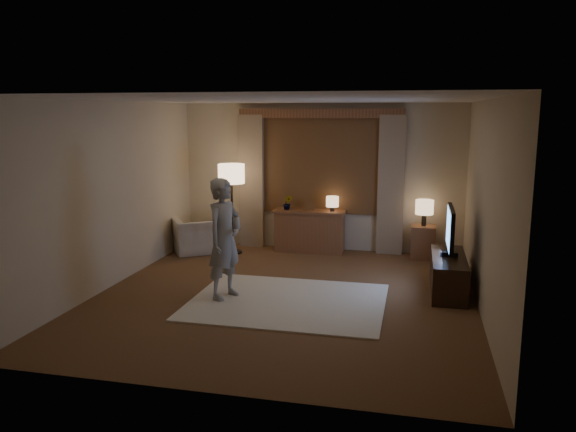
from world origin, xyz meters
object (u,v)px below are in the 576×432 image
(sideboard, at_px, (310,232))
(person, at_px, (225,239))
(armchair, at_px, (200,235))
(tv_stand, at_px, (448,274))
(side_table, at_px, (423,242))

(sideboard, bearing_deg, person, -102.26)
(sideboard, distance_m, person, 2.88)
(sideboard, xyz_separation_m, person, (-0.60, -2.78, 0.46))
(sideboard, height_order, armchair, sideboard)
(armchair, height_order, tv_stand, armchair)
(tv_stand, bearing_deg, armchair, 161.98)
(tv_stand, relative_size, person, 0.88)
(sideboard, xyz_separation_m, tv_stand, (2.29, -1.82, -0.10))
(armchair, xyz_separation_m, person, (1.27, -2.31, 0.51))
(sideboard, distance_m, side_table, 1.96)
(sideboard, relative_size, tv_stand, 0.86)
(sideboard, relative_size, person, 0.75)
(armchair, distance_m, tv_stand, 4.38)
(person, bearing_deg, sideboard, 7.87)
(armchair, xyz_separation_m, side_table, (3.84, 0.42, -0.03))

